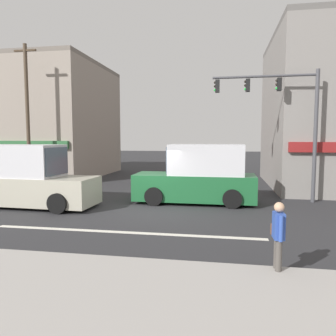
{
  "coord_description": "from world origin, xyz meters",
  "views": [
    {
      "loc": [
        3.13,
        -13.48,
        3.07
      ],
      "look_at": [
        0.49,
        2.0,
        1.6
      ],
      "focal_mm": 35.0,
      "sensor_mm": 36.0,
      "label": 1
    }
  ],
  "objects_px": {
    "box_truck_waiting_far": "(199,176)",
    "box_truck_parked_curbside": "(29,179)",
    "traffic_light_mast": "(287,111)",
    "sedan_crossing_center": "(205,171)",
    "utility_pole_near_left": "(28,114)",
    "utility_pole_far_right": "(291,127)",
    "pedestrian_foreground_with_bag": "(278,234)"
  },
  "relations": [
    {
      "from": "box_truck_waiting_far",
      "to": "sedan_crossing_center",
      "type": "bearing_deg",
      "value": 91.15
    },
    {
      "from": "utility_pole_far_right",
      "to": "box_truck_parked_curbside",
      "type": "bearing_deg",
      "value": -141.9
    },
    {
      "from": "utility_pole_near_left",
      "to": "box_truck_parked_curbside",
      "type": "bearing_deg",
      "value": -57.61
    },
    {
      "from": "utility_pole_near_left",
      "to": "pedestrian_foreground_with_bag",
      "type": "distance_m",
      "value": 17.31
    },
    {
      "from": "utility_pole_near_left",
      "to": "pedestrian_foreground_with_bag",
      "type": "xyz_separation_m",
      "value": [
        12.95,
        -10.94,
        -3.51
      ]
    },
    {
      "from": "box_truck_parked_curbside",
      "to": "utility_pole_near_left",
      "type": "bearing_deg",
      "value": 122.39
    },
    {
      "from": "utility_pole_near_left",
      "to": "box_truck_waiting_far",
      "type": "distance_m",
      "value": 11.49
    },
    {
      "from": "box_truck_waiting_far",
      "to": "box_truck_parked_curbside",
      "type": "bearing_deg",
      "value": -163.95
    },
    {
      "from": "utility_pole_far_right",
      "to": "sedan_crossing_center",
      "type": "distance_m",
      "value": 6.48
    },
    {
      "from": "sedan_crossing_center",
      "to": "pedestrian_foreground_with_bag",
      "type": "xyz_separation_m",
      "value": [
        2.51,
        -15.95,
        0.24
      ]
    },
    {
      "from": "box_truck_waiting_far",
      "to": "box_truck_parked_curbside",
      "type": "distance_m",
      "value": 7.64
    },
    {
      "from": "utility_pole_far_right",
      "to": "box_truck_waiting_far",
      "type": "height_order",
      "value": "utility_pole_far_right"
    },
    {
      "from": "traffic_light_mast",
      "to": "box_truck_waiting_far",
      "type": "height_order",
      "value": "traffic_light_mast"
    },
    {
      "from": "pedestrian_foreground_with_bag",
      "to": "utility_pole_far_right",
      "type": "bearing_deg",
      "value": 78.62
    },
    {
      "from": "box_truck_waiting_far",
      "to": "sedan_crossing_center",
      "type": "relative_size",
      "value": 1.37
    },
    {
      "from": "utility_pole_far_right",
      "to": "box_truck_waiting_far",
      "type": "bearing_deg",
      "value": -124.75
    },
    {
      "from": "utility_pole_far_right",
      "to": "sedan_crossing_center",
      "type": "height_order",
      "value": "utility_pole_far_right"
    },
    {
      "from": "utility_pole_near_left",
      "to": "box_truck_waiting_far",
      "type": "height_order",
      "value": "utility_pole_near_left"
    },
    {
      "from": "utility_pole_far_right",
      "to": "pedestrian_foreground_with_bag",
      "type": "distance_m",
      "value": 16.46
    },
    {
      "from": "box_truck_parked_curbside",
      "to": "sedan_crossing_center",
      "type": "height_order",
      "value": "box_truck_parked_curbside"
    },
    {
      "from": "box_truck_parked_curbside",
      "to": "sedan_crossing_center",
      "type": "distance_m",
      "value": 12.45
    },
    {
      "from": "utility_pole_far_right",
      "to": "traffic_light_mast",
      "type": "relative_size",
      "value": 1.17
    },
    {
      "from": "traffic_light_mast",
      "to": "sedan_crossing_center",
      "type": "distance_m",
      "value": 8.89
    },
    {
      "from": "traffic_light_mast",
      "to": "box_truck_waiting_far",
      "type": "relative_size",
      "value": 1.11
    },
    {
      "from": "box_truck_waiting_far",
      "to": "sedan_crossing_center",
      "type": "height_order",
      "value": "box_truck_waiting_far"
    },
    {
      "from": "box_truck_waiting_far",
      "to": "box_truck_parked_curbside",
      "type": "xyz_separation_m",
      "value": [
        -7.34,
        -2.11,
        0.0
      ]
    },
    {
      "from": "utility_pole_near_left",
      "to": "box_truck_parked_curbside",
      "type": "height_order",
      "value": "utility_pole_near_left"
    },
    {
      "from": "traffic_light_mast",
      "to": "pedestrian_foreground_with_bag",
      "type": "bearing_deg",
      "value": -100.65
    },
    {
      "from": "box_truck_parked_curbside",
      "to": "utility_pole_far_right",
      "type": "bearing_deg",
      "value": 38.1
    },
    {
      "from": "utility_pole_far_right",
      "to": "pedestrian_foreground_with_bag",
      "type": "relative_size",
      "value": 4.35
    },
    {
      "from": "box_truck_parked_curbside",
      "to": "pedestrian_foreground_with_bag",
      "type": "relative_size",
      "value": 3.4
    },
    {
      "from": "utility_pole_near_left",
      "to": "sedan_crossing_center",
      "type": "bearing_deg",
      "value": 25.65
    }
  ]
}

